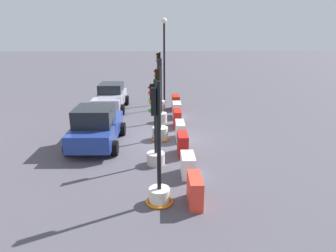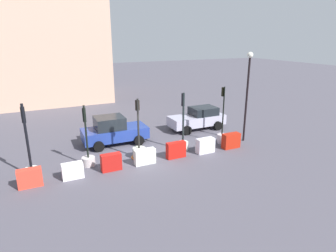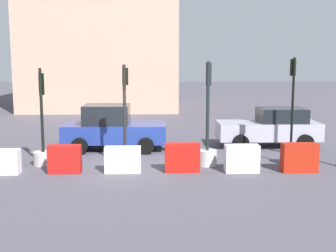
% 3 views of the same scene
% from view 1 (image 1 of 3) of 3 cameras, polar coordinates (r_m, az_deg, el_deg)
% --- Properties ---
extents(ground_plane, '(120.00, 120.00, 0.00)m').
position_cam_1_polar(ground_plane, '(14.28, -1.61, -2.44)').
color(ground_plane, '#4C4953').
extents(traffic_light_0, '(0.81, 0.81, 3.62)m').
position_cam_1_polar(traffic_light_0, '(8.98, -1.72, -10.39)').
color(traffic_light_0, silver).
rests_on(traffic_light_0, ground_plane).
extents(traffic_light_1, '(0.69, 0.69, 3.24)m').
position_cam_1_polar(traffic_light_1, '(11.50, -2.36, -4.59)').
color(traffic_light_1, '#BBB1B2').
rests_on(traffic_light_1, ground_plane).
extents(traffic_light_2, '(0.91, 0.91, 3.36)m').
position_cam_1_polar(traffic_light_2, '(14.10, -1.50, -0.51)').
color(traffic_light_2, '#B3B8A4').
rests_on(traffic_light_2, ground_plane).
extents(traffic_light_3, '(0.64, 0.64, 3.46)m').
position_cam_1_polar(traffic_light_3, '(16.68, -1.33, 2.95)').
color(traffic_light_3, silver).
rests_on(traffic_light_3, ground_plane).
extents(traffic_light_4, '(0.59, 0.59, 3.59)m').
position_cam_1_polar(traffic_light_4, '(19.44, -1.48, 4.99)').
color(traffic_light_4, silver).
rests_on(traffic_light_4, ground_plane).
extents(construction_barrier_0, '(1.04, 0.39, 0.87)m').
position_cam_1_polar(construction_barrier_0, '(9.08, 5.06, -11.93)').
color(construction_barrier_0, '#E93C2B').
rests_on(construction_barrier_0, ground_plane).
extents(construction_barrier_1, '(0.98, 0.47, 0.76)m').
position_cam_1_polar(construction_barrier_1, '(10.74, 3.73, -7.32)').
color(construction_barrier_1, white).
rests_on(construction_barrier_1, ground_plane).
extents(construction_barrier_2, '(1.02, 0.41, 0.88)m').
position_cam_1_polar(construction_barrier_2, '(12.44, 2.77, -3.41)').
color(construction_barrier_2, '#B11813').
rests_on(construction_barrier_2, ground_plane).
extents(construction_barrier_3, '(1.13, 0.39, 0.82)m').
position_cam_1_polar(construction_barrier_3, '(14.14, 2.28, -0.89)').
color(construction_barrier_3, white).
rests_on(construction_barrier_3, ground_plane).
extents(construction_barrier_4, '(1.10, 0.37, 0.91)m').
position_cam_1_polar(construction_barrier_4, '(15.91, 1.73, 1.40)').
color(construction_barrier_4, red).
rests_on(construction_barrier_4, ground_plane).
extents(construction_barrier_5, '(1.07, 0.48, 0.87)m').
position_cam_1_polar(construction_barrier_5, '(17.72, 1.65, 3.03)').
color(construction_barrier_5, silver).
rests_on(construction_barrier_5, ground_plane).
extents(construction_barrier_6, '(1.11, 0.47, 0.91)m').
position_cam_1_polar(construction_barrier_6, '(19.48, 1.46, 4.45)').
color(construction_barrier_6, '#B0200F').
rests_on(construction_barrier_6, ground_plane).
extents(car_silver_hatchback, '(4.09, 2.04, 1.58)m').
position_cam_1_polar(car_silver_hatchback, '(19.82, -10.72, 5.36)').
color(car_silver_hatchback, '#ABA8C0').
rests_on(car_silver_hatchback, ground_plane).
extents(car_blue_estate, '(4.03, 2.20, 1.77)m').
position_cam_1_polar(car_blue_estate, '(13.65, -13.29, -0.14)').
color(car_blue_estate, navy).
rests_on(car_blue_estate, ground_plane).
extents(street_lamp_post, '(0.36, 0.36, 5.61)m').
position_cam_1_polar(street_lamp_post, '(20.53, -0.72, 14.07)').
color(street_lamp_post, black).
rests_on(street_lamp_post, ground_plane).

